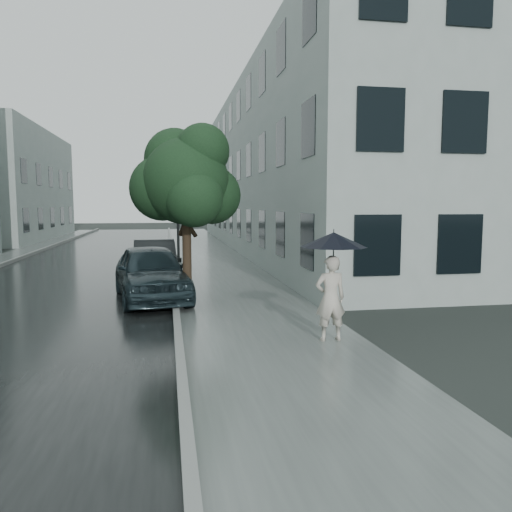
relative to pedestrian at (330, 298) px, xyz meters
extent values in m
plane|color=black|center=(-1.28, 1.00, -0.82)|extent=(120.00, 120.00, 0.00)
cube|color=slate|center=(-1.03, 13.00, -0.82)|extent=(3.50, 60.00, 0.01)
cube|color=slate|center=(-2.86, 13.00, -0.75)|extent=(0.15, 60.00, 0.15)
cube|color=black|center=(-6.36, 13.00, -0.82)|extent=(6.85, 60.00, 0.00)
cube|color=slate|center=(-9.86, 13.00, -0.75)|extent=(0.15, 60.00, 0.15)
cube|color=#929F9C|center=(4.22, 20.50, 3.68)|extent=(7.00, 36.00, 9.00)
cube|color=black|center=(0.74, 20.50, 3.68)|extent=(0.08, 32.40, 7.20)
cube|color=#929F9C|center=(-15.08, 31.00, 3.18)|extent=(7.00, 18.00, 8.00)
cube|color=black|center=(-11.60, 31.00, 3.18)|extent=(0.08, 16.20, 6.40)
imported|color=#B8B1A2|center=(0.00, 0.00, 0.00)|extent=(0.60, 0.40, 1.63)
cylinder|color=black|center=(0.04, -0.01, 0.58)|extent=(0.02, 0.02, 0.79)
cone|color=black|center=(0.04, -0.01, 1.11)|extent=(1.35, 1.35, 0.28)
cylinder|color=black|center=(0.04, -0.01, 1.27)|extent=(0.02, 0.02, 0.08)
cylinder|color=black|center=(0.04, -0.01, 0.15)|extent=(0.03, 0.03, 0.06)
cylinder|color=#332619|center=(-2.54, 4.00, 0.34)|extent=(0.23, 0.23, 2.33)
sphere|color=#1A391C|center=(-2.54, 4.00, 2.35)|extent=(2.20, 2.20, 2.20)
sphere|color=#1A391C|center=(-1.85, 4.25, 2.01)|extent=(1.52, 1.52, 1.52)
sphere|color=#1A391C|center=(-3.13, 4.34, 2.18)|extent=(1.70, 1.70, 1.70)
sphere|color=#1A391C|center=(-2.37, 3.40, 1.92)|extent=(1.43, 1.43, 1.43)
sphere|color=#1A391C|center=(-2.79, 4.51, 2.95)|extent=(1.61, 1.61, 1.61)
sphere|color=#1A391C|center=(-2.12, 3.83, 3.11)|extent=(1.37, 1.37, 1.37)
cylinder|color=black|center=(-2.55, 13.55, 1.75)|extent=(0.12, 0.12, 5.16)
cylinder|color=black|center=(-2.55, 13.55, -0.72)|extent=(0.28, 0.28, 0.20)
cylinder|color=black|center=(-2.80, 13.58, 4.33)|extent=(0.51, 0.14, 0.08)
sphere|color=silver|center=(-3.10, 13.62, 4.28)|extent=(0.32, 0.32, 0.32)
imported|color=#1B2A2F|center=(-3.48, 4.79, -0.07)|extent=(2.43, 4.63, 1.50)
imported|color=#212426|center=(-3.48, 8.82, -0.15)|extent=(1.61, 4.11, 1.33)
camera|label=1|loc=(-3.03, -8.93, 1.78)|focal=35.00mm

